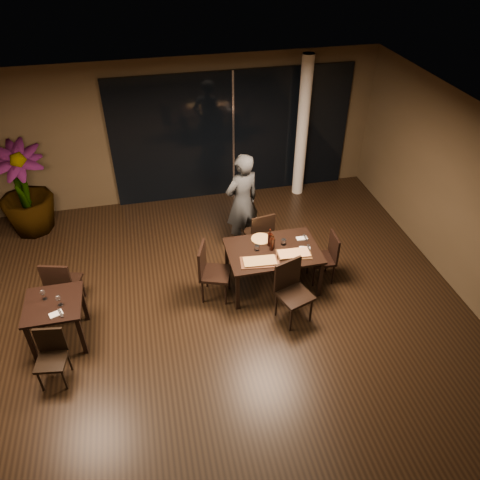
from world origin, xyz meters
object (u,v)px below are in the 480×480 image
chair_main_far (260,233)px  side_table (55,310)px  main_table (273,253)px  chair_main_near (291,288)px  chair_main_right (327,255)px  diner (242,202)px  bottle_a (272,242)px  bottle_c (270,237)px  chair_side_far (62,283)px  bottle_b (273,242)px  chair_side_near (52,353)px  chair_main_left (210,269)px  potted_plant (23,190)px

chair_main_far → side_table: bearing=11.2°
main_table → chair_main_near: 0.77m
chair_main_far → chair_main_right: bearing=129.1°
chair_main_far → diner: (-0.23, 0.43, 0.41)m
bottle_a → side_table: bearing=-171.4°
chair_main_right → bottle_c: bottle_c is taller
chair_side_far → bottle_b: 3.40m
chair_main_near → chair_side_near: (-3.50, -0.42, -0.10)m
chair_main_left → chair_side_far: chair_main_left is taller
side_table → chair_side_far: 0.68m
side_table → chair_side_near: size_ratio=0.95×
chair_main_near → chair_main_right: bearing=21.0°
chair_main_far → bottle_b: (0.02, -0.74, 0.34)m
diner → bottle_a: size_ratio=6.15×
chair_main_near → main_table: bearing=77.5°
chair_main_left → bottle_b: chair_main_left is taller
diner → main_table: bearing=79.7°
chair_side_far → potted_plant: bearing=-56.4°
chair_main_right → potted_plant: potted_plant is taller
main_table → chair_main_far: chair_main_far is taller
side_table → potted_plant: (-0.78, 3.10, 0.28)m
chair_main_right → bottle_b: bottle_b is taller
potted_plant → bottle_a: size_ratio=5.89×
chair_main_left → chair_main_far: bearing=-32.2°
chair_side_near → potted_plant: (-0.77, 3.78, 0.44)m
chair_main_near → chair_main_far: bearing=74.6°
potted_plant → bottle_b: potted_plant is taller
chair_main_far → bottle_c: (-0.02, -0.66, 0.38)m
chair_side_near → diner: diner is taller
main_table → bottle_a: (-0.02, 0.01, 0.23)m
diner → potted_plant: bearing=-40.6°
chair_main_right → bottle_b: bearing=-92.8°
main_table → bottle_b: 0.21m
chair_main_far → chair_side_far: chair_side_far is taller
bottle_b → chair_side_far: bearing=178.1°
chair_side_far → potted_plant: potted_plant is taller
chair_main_far → bottle_c: 0.76m
chair_main_left → potted_plant: (-3.12, 2.64, 0.34)m
diner → potted_plant: 4.17m
chair_side_far → bottle_c: (3.34, -0.04, 0.37)m
chair_main_right → chair_main_near: bearing=-47.0°
chair_side_far → bottle_c: bottle_c is taller
chair_main_left → bottle_c: bottle_c is taller
side_table → potted_plant: size_ratio=0.44×
chair_main_far → bottle_a: (-0.01, -0.78, 0.37)m
chair_main_right → chair_side_near: (-4.35, -1.14, -0.03)m
diner → bottle_a: 1.24m
diner → bottle_b: diner is taller
chair_main_near → bottle_c: (-0.11, 0.89, 0.34)m
diner → bottle_b: 1.20m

